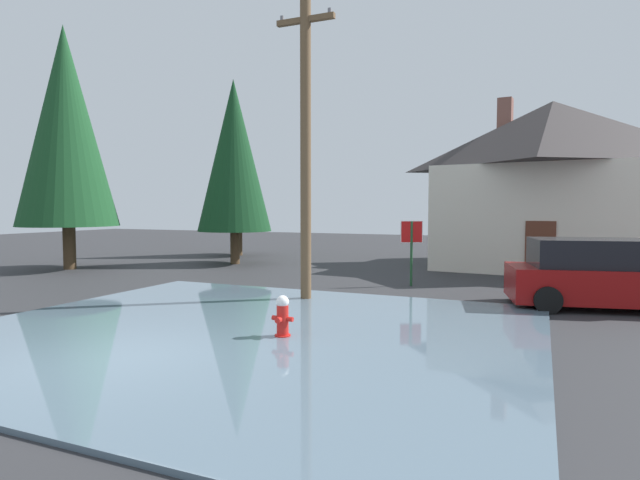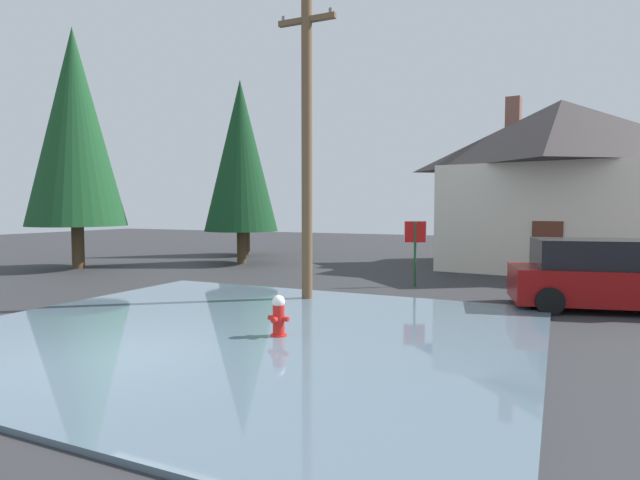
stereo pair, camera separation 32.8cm
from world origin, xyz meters
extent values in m
cube|color=#2D2D30|center=(0.00, 0.00, -0.05)|extent=(80.00, 80.00, 0.10)
cube|color=slate|center=(0.87, 2.43, 0.04)|extent=(11.08, 9.86, 0.08)
cube|color=silver|center=(0.07, -1.42, 0.00)|extent=(4.44, 0.47, 0.01)
cylinder|color=red|center=(1.82, 2.26, 0.05)|extent=(0.30, 0.30, 0.10)
cylinder|color=red|center=(1.82, 2.26, 0.38)|extent=(0.22, 0.22, 0.55)
sphere|color=white|center=(1.82, 2.26, 0.72)|extent=(0.24, 0.24, 0.24)
cylinder|color=red|center=(1.66, 2.26, 0.40)|extent=(0.10, 0.09, 0.09)
cylinder|color=red|center=(1.98, 2.26, 0.40)|extent=(0.10, 0.09, 0.09)
cylinder|color=red|center=(1.82, 2.10, 0.40)|extent=(0.11, 0.10, 0.11)
cylinder|color=brown|center=(0.52, 6.09, 3.93)|extent=(0.28, 0.28, 7.87)
cube|color=brown|center=(0.52, 6.09, 7.27)|extent=(1.60, 0.14, 0.14)
cylinder|color=slate|center=(-0.15, 6.09, 7.40)|extent=(0.10, 0.10, 0.12)
cylinder|color=slate|center=(1.19, 6.09, 7.40)|extent=(0.10, 0.10, 0.12)
cylinder|color=#1E4C28|center=(2.45, 9.83, 1.02)|extent=(0.08, 0.08, 2.04)
cube|color=white|center=(2.45, 9.83, 1.71)|extent=(0.64, 0.31, 0.70)
cube|color=red|center=(2.45, 9.83, 1.71)|extent=(0.61, 0.31, 0.66)
cube|color=silver|center=(6.49, 16.85, 2.05)|extent=(8.73, 7.42, 4.09)
pyramid|color=#332D2D|center=(6.49, 16.85, 5.42)|extent=(9.43, 8.02, 2.66)
cube|color=brown|center=(4.59, 18.25, 6.08)|extent=(0.66, 0.66, 2.39)
cube|color=#592D1E|center=(6.17, 13.52, 1.00)|extent=(1.00, 0.16, 2.00)
cube|color=maroon|center=(7.66, 8.06, 0.60)|extent=(4.72, 2.75, 0.84)
cube|color=black|center=(7.31, 7.99, 1.36)|extent=(2.94, 2.17, 0.69)
cylinder|color=black|center=(5.99, 8.68, 0.32)|extent=(0.67, 0.35, 0.64)
cylinder|color=black|center=(6.37, 6.83, 0.32)|extent=(0.67, 0.35, 0.64)
cylinder|color=#4C3823|center=(-6.17, 13.10, 0.72)|extent=(0.40, 0.40, 1.44)
cone|color=#143D1E|center=(-6.17, 13.10, 4.73)|extent=(3.21, 3.21, 6.58)
cylinder|color=#4C3823|center=(-8.23, 16.66, 0.68)|extent=(0.38, 0.38, 1.36)
cone|color=#1E5128|center=(-8.23, 16.66, 4.45)|extent=(3.02, 3.02, 6.19)
cylinder|color=#4C3823|center=(-11.22, 8.80, 0.87)|extent=(0.48, 0.48, 1.74)
cone|color=#194723|center=(-11.22, 8.80, 5.69)|extent=(3.86, 3.86, 7.91)
camera|label=1|loc=(6.22, -6.17, 2.46)|focal=28.98mm
camera|label=2|loc=(6.52, -6.04, 2.46)|focal=28.98mm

